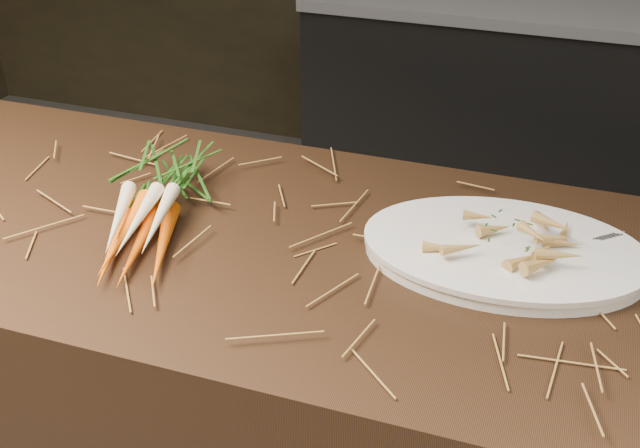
{
  "coord_description": "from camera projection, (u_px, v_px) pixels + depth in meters",
  "views": [
    {
      "loc": [
        0.39,
        -0.74,
        1.6
      ],
      "look_at": [
        0.04,
        0.27,
        0.96
      ],
      "focal_mm": 45.0,
      "sensor_mm": 36.0,
      "label": 1
    }
  ],
  "objects": [
    {
      "name": "main_counter",
      "position": [
        307.0,
        440.0,
        1.55
      ],
      "size": [
        2.4,
        0.7,
        0.9
      ],
      "primitive_type": "cube",
      "color": "black",
      "rests_on": "ground"
    },
    {
      "name": "roasted_veg_heap",
      "position": [
        506.0,
        234.0,
        1.25
      ],
      "size": [
        0.23,
        0.17,
        0.05
      ],
      "primitive_type": null,
      "rotation": [
        0.0,
        0.0,
        0.07
      ],
      "color": "#BA8C44",
      "rests_on": "serving_platter"
    },
    {
      "name": "back_counter",
      "position": [
        554.0,
        112.0,
        3.0
      ],
      "size": [
        1.82,
        0.62,
        0.84
      ],
      "color": "black",
      "rests_on": "ground"
    },
    {
      "name": "serving_fork",
      "position": [
        609.0,
        267.0,
        1.21
      ],
      "size": [
        0.13,
        0.12,
        0.0
      ],
      "primitive_type": "cube",
      "rotation": [
        0.0,
        0.0,
        -0.84
      ],
      "color": "silver",
      "rests_on": "serving_platter"
    },
    {
      "name": "serving_platter",
      "position": [
        503.0,
        253.0,
        1.27
      ],
      "size": [
        0.46,
        0.33,
        0.02
      ],
      "primitive_type": null,
      "rotation": [
        0.0,
        0.0,
        0.07
      ],
      "color": "white",
      "rests_on": "main_counter"
    },
    {
      "name": "root_veg_bunch",
      "position": [
        156.0,
        192.0,
        1.38
      ],
      "size": [
        0.25,
        0.45,
        0.08
      ],
      "rotation": [
        0.0,
        0.0,
        0.27
      ],
      "color": "#E74500",
      "rests_on": "main_counter"
    },
    {
      "name": "straw_bedding",
      "position": [
        305.0,
        239.0,
        1.31
      ],
      "size": [
        1.4,
        0.6,
        0.02
      ],
      "primitive_type": null,
      "color": "olive",
      "rests_on": "main_counter"
    }
  ]
}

